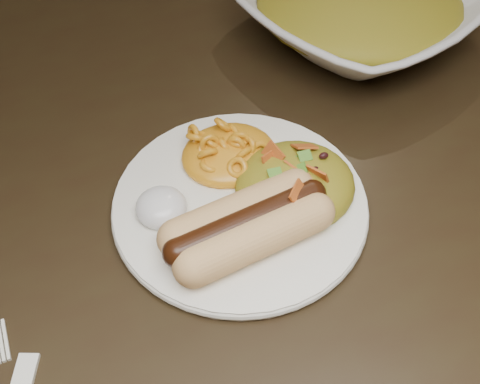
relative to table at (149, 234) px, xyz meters
name	(u,v)px	position (x,y,z in m)	size (l,w,h in m)	color
table	(149,234)	(0.00, 0.00, 0.00)	(1.60, 0.90, 0.75)	black
plate	(240,203)	(0.07, -0.07, 0.10)	(0.22, 0.22, 0.01)	white
hotdog	(248,224)	(0.06, -0.11, 0.12)	(0.13, 0.08, 0.03)	#FFB574
mac_and_cheese	(229,144)	(0.09, -0.02, 0.12)	(0.09, 0.08, 0.03)	gold
sour_cream	(161,203)	(0.01, -0.06, 0.12)	(0.04, 0.04, 0.03)	silver
taco_salad	(296,176)	(0.12, -0.08, 0.12)	(0.11, 0.10, 0.05)	#A76316
serving_bowl	(357,12)	(0.30, 0.12, 0.12)	(0.26, 0.26, 0.06)	white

